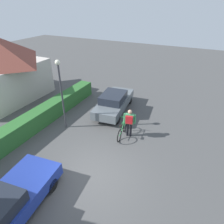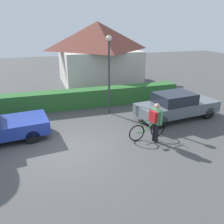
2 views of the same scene
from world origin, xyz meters
The scene contains 7 objects.
ground_plane centered at (0.00, 0.00, 0.00)m, with size 60.00×60.00×0.00m, color #474747.
hedge_row centered at (0.00, 4.94, 0.52)m, with size 15.03×0.90×1.04m, color #2A622A.
parked_car_near centered at (-3.07, 1.62, 0.67)m, with size 4.72×2.24×1.30m.
parked_car_far centered at (5.75, 1.63, 0.71)m, with size 4.47×2.12×1.38m.
bicycle centered at (3.33, -0.04, 0.40)m, with size 1.75×0.50×0.95m.
person_rider centered at (3.49, -0.38, 1.02)m, with size 0.42×0.66×1.67m.
street_lamp centered at (2.69, 3.40, 2.66)m, with size 0.28×0.28×4.10m.
Camera 1 is at (-5.23, -3.57, 6.79)m, focal length 32.04 mm.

